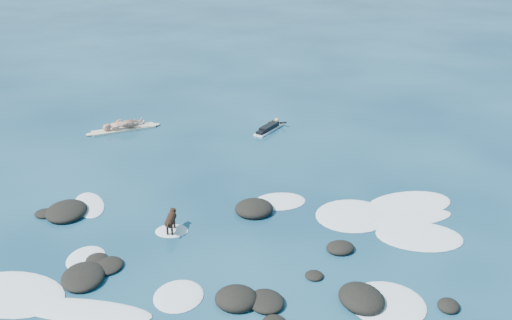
{
  "coord_description": "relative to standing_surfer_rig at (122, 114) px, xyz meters",
  "views": [
    {
      "loc": [
        0.8,
        -16.19,
        9.71
      ],
      "look_at": [
        0.88,
        4.0,
        0.9
      ],
      "focal_mm": 40.0,
      "sensor_mm": 36.0,
      "label": 1
    }
  ],
  "objects": [
    {
      "name": "standing_surfer_rig",
      "position": [
        0.0,
        0.0,
        0.0
      ],
      "size": [
        3.43,
        1.83,
        2.06
      ],
      "rotation": [
        0.0,
        0.0,
        0.43
      ],
      "color": "beige",
      "rests_on": "ground"
    },
    {
      "name": "dog",
      "position": [
        3.58,
        -9.55,
        -0.33
      ],
      "size": [
        0.34,
        1.15,
        0.73
      ],
      "rotation": [
        0.0,
        0.0,
        1.5
      ],
      "color": "black",
      "rests_on": "ground"
    },
    {
      "name": "ground",
      "position": [
        5.5,
        -9.68,
        -0.81
      ],
      "size": [
        160.0,
        160.0,
        0.0
      ],
      "primitive_type": "plane",
      "color": "#0A2642",
      "rests_on": "ground"
    },
    {
      "name": "reef_rocks",
      "position": [
        4.61,
        -11.01,
        -0.71
      ],
      "size": [
        13.28,
        7.25,
        0.52
      ],
      "color": "black",
      "rests_on": "ground"
    },
    {
      "name": "breaking_foam",
      "position": [
        7.39,
        -10.1,
        -0.8
      ],
      "size": [
        15.99,
        8.43,
        0.12
      ],
      "color": "white",
      "rests_on": "ground"
    },
    {
      "name": "paddling_surfer_rig",
      "position": [
        7.05,
        -0.01,
        -0.68
      ],
      "size": [
        1.64,
        2.16,
        0.4
      ],
      "rotation": [
        0.0,
        0.0,
        1.01
      ],
      "color": "white",
      "rests_on": "ground"
    }
  ]
}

